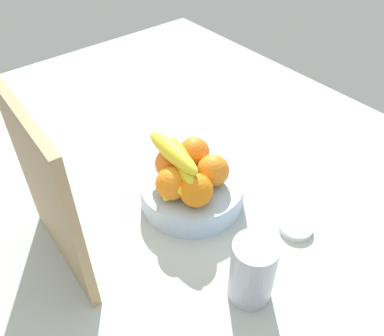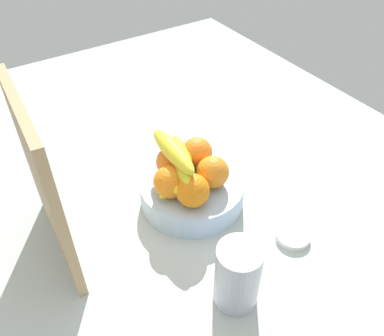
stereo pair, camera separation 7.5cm
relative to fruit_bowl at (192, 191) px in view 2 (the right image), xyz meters
The scene contains 11 objects.
ground_plane 4.86cm from the fruit_bowl, 37.05° to the left, with size 180.00×140.00×3.00cm, color #B2B9B4.
fruit_bowl is the anchor object (origin of this frame).
orange_front_left 8.25cm from the fruit_bowl, 134.65° to the right, with size 7.31×7.31×7.31cm, color orange.
orange_front_right 9.00cm from the fruit_bowl, 43.89° to the right, with size 7.31×7.31×7.31cm, color orange.
orange_center 8.52cm from the fruit_bowl, 29.37° to the left, with size 7.31×7.31×7.31cm, color orange.
orange_back_left 9.23cm from the fruit_bowl, 97.94° to the left, with size 7.31×7.31×7.31cm, color orange.
orange_back_right 9.59cm from the fruit_bowl, 148.35° to the left, with size 7.31×7.31×7.31cm, color orange.
banana_bunch 8.88cm from the fruit_bowl, 54.82° to the left, with size 18.65×16.69×10.60cm.
cutting_board 34.08cm from the fruit_bowl, 82.94° to the left, with size 28.00×1.80×36.00cm, color tan.
thermos_tumbler 27.44cm from the fruit_bowl, 164.65° to the left, with size 8.33×8.33×14.25cm, color #AFB1C1.
jar_lid 24.82cm from the fruit_bowl, 150.63° to the right, with size 7.42×7.42×1.39cm, color silver.
Camera 2 is at (-58.25, 35.90, 69.88)cm, focal length 38.03 mm.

